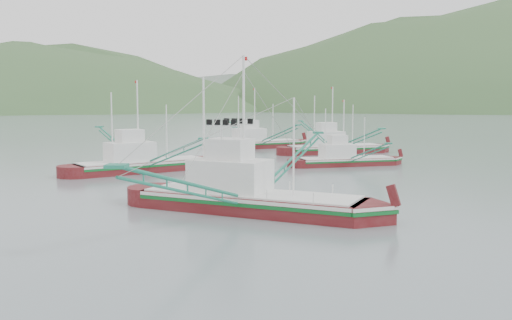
{
  "coord_description": "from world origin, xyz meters",
  "views": [
    {
      "loc": [
        1.4,
        -41.73,
        8.34
      ],
      "look_at": [
        0.0,
        6.0,
        3.2
      ],
      "focal_mm": 40.0,
      "sensor_mm": 36.0,
      "label": 1
    }
  ],
  "objects_px": {
    "main_boat": "(249,178)",
    "bg_boat_extra": "(257,135)",
    "bg_boat_left": "(142,151)",
    "bg_boat_right": "(345,152)",
    "bg_boat_far": "(334,139)"
  },
  "relations": [
    {
      "from": "main_boat",
      "to": "bg_boat_left",
      "type": "distance_m",
      "value": 26.45
    },
    {
      "from": "bg_boat_far",
      "to": "bg_boat_left",
      "type": "height_order",
      "value": "bg_boat_left"
    },
    {
      "from": "bg_boat_left",
      "to": "bg_boat_right",
      "type": "relative_size",
      "value": 1.15
    },
    {
      "from": "main_boat",
      "to": "bg_boat_extra",
      "type": "xyz_separation_m",
      "value": [
        -0.96,
        54.87,
        -0.26
      ]
    },
    {
      "from": "main_boat",
      "to": "bg_boat_right",
      "type": "height_order",
      "value": "main_boat"
    },
    {
      "from": "bg_boat_far",
      "to": "bg_boat_right",
      "type": "distance_m",
      "value": 16.15
    },
    {
      "from": "bg_boat_far",
      "to": "bg_boat_right",
      "type": "xyz_separation_m",
      "value": [
        -0.33,
        -16.14,
        -0.48
      ]
    },
    {
      "from": "main_boat",
      "to": "bg_boat_far",
      "type": "relative_size",
      "value": 1.11
    },
    {
      "from": "main_boat",
      "to": "bg_boat_extra",
      "type": "height_order",
      "value": "main_boat"
    },
    {
      "from": "bg_boat_far",
      "to": "bg_boat_left",
      "type": "bearing_deg",
      "value": -157.0
    },
    {
      "from": "bg_boat_right",
      "to": "bg_boat_extra",
      "type": "height_order",
      "value": "bg_boat_extra"
    },
    {
      "from": "bg_boat_far",
      "to": "bg_boat_extra",
      "type": "xyz_separation_m",
      "value": [
        -12.13,
        9.15,
        0.12
      ]
    },
    {
      "from": "bg_boat_left",
      "to": "bg_boat_right",
      "type": "distance_m",
      "value": 24.99
    },
    {
      "from": "main_boat",
      "to": "bg_boat_far",
      "type": "height_order",
      "value": "main_boat"
    },
    {
      "from": "main_boat",
      "to": "bg_boat_left",
      "type": "relative_size",
      "value": 1.18
    }
  ]
}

